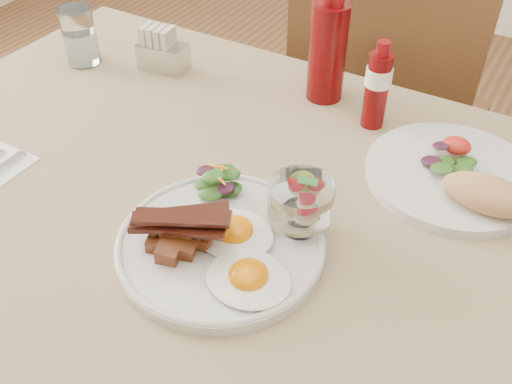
# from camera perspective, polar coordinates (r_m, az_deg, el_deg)

# --- Properties ---
(table) EXTENTS (1.33, 0.88, 0.75)m
(table) POSITION_cam_1_polar(r_m,az_deg,el_deg) (0.90, -1.31, -5.42)
(table) COLOR brown
(table) RESTS_ON ground
(chair_far) EXTENTS (0.42, 0.42, 0.93)m
(chair_far) POSITION_cam_1_polar(r_m,az_deg,el_deg) (1.46, 12.55, 7.22)
(chair_far) COLOR brown
(chair_far) RESTS_ON ground
(main_plate) EXTENTS (0.28, 0.28, 0.02)m
(main_plate) POSITION_cam_1_polar(r_m,az_deg,el_deg) (0.77, -3.57, -5.32)
(main_plate) COLOR silver
(main_plate) RESTS_ON table
(fried_eggs) EXTENTS (0.18, 0.17, 0.03)m
(fried_eggs) POSITION_cam_1_polar(r_m,az_deg,el_deg) (0.73, -1.48, -6.17)
(fried_eggs) COLOR white
(fried_eggs) RESTS_ON main_plate
(bacon_potato_pile) EXTENTS (0.14, 0.09, 0.06)m
(bacon_potato_pile) POSITION_cam_1_polar(r_m,az_deg,el_deg) (0.74, -7.68, -3.99)
(bacon_potato_pile) COLOR maroon
(bacon_potato_pile) RESTS_ON main_plate
(side_salad) EXTENTS (0.08, 0.07, 0.04)m
(side_salad) POSITION_cam_1_polar(r_m,az_deg,el_deg) (0.82, -3.84, 0.97)
(side_salad) COLOR #224B14
(side_salad) RESTS_ON main_plate
(fruit_cup) EXTENTS (0.09, 0.09, 0.09)m
(fruit_cup) POSITION_cam_1_polar(r_m,az_deg,el_deg) (0.75, 4.54, -0.88)
(fruit_cup) COLOR white
(fruit_cup) RESTS_ON main_plate
(second_plate) EXTENTS (0.26, 0.26, 0.07)m
(second_plate) POSITION_cam_1_polar(r_m,az_deg,el_deg) (0.91, 19.78, 1.33)
(second_plate) COLOR silver
(second_plate) RESTS_ON table
(ketchup_bottle) EXTENTS (0.08, 0.08, 0.20)m
(ketchup_bottle) POSITION_cam_1_polar(r_m,az_deg,el_deg) (1.04, 7.18, 13.87)
(ketchup_bottle) COLOR #550406
(ketchup_bottle) RESTS_ON table
(hot_sauce_bottle) EXTENTS (0.06, 0.06, 0.16)m
(hot_sauce_bottle) POSITION_cam_1_polar(r_m,az_deg,el_deg) (0.98, 12.03, 10.30)
(hot_sauce_bottle) COLOR #550406
(hot_sauce_bottle) RESTS_ON table
(sugar_caddy) EXTENTS (0.10, 0.07, 0.09)m
(sugar_caddy) POSITION_cam_1_polar(r_m,az_deg,el_deg) (1.17, -9.39, 13.67)
(sugar_caddy) COLOR #B7B7BC
(sugar_caddy) RESTS_ON table
(water_glass) EXTENTS (0.07, 0.07, 0.11)m
(water_glass) POSITION_cam_1_polar(r_m,az_deg,el_deg) (1.23, -17.15, 14.38)
(water_glass) COLOR white
(water_glass) RESTS_ON table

